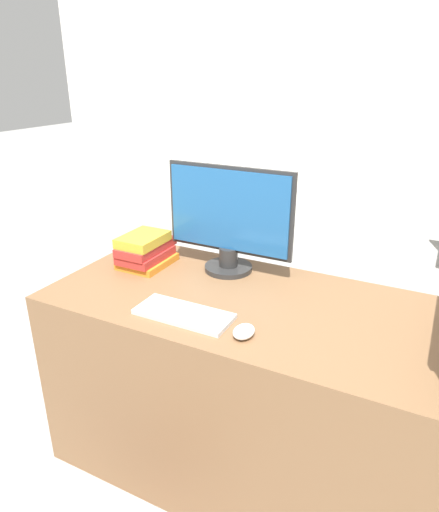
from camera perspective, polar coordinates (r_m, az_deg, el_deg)
The scene contains 6 objects.
wall_back at distance 6.76m, azimuth 23.64°, elevation 19.63°, with size 12.00×0.06×2.80m.
desk at distance 1.85m, azimuth 2.86°, elevation -15.93°, with size 1.42×0.69×0.76m.
monitor at distance 1.79m, azimuth 1.19°, elevation 4.68°, with size 0.53×0.19×0.43m.
keyboard at distance 1.53m, azimuth -4.49°, elevation -7.24°, with size 0.33×0.14×0.02m.
mouse at distance 1.42m, azimuth 3.06°, elevation -9.41°, with size 0.06×0.09×0.03m.
book_stack at distance 1.92m, azimuth -9.23°, elevation 0.69°, with size 0.18×0.26×0.13m.
Camera 1 is at (0.58, -0.98, 1.52)m, focal length 32.00 mm.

